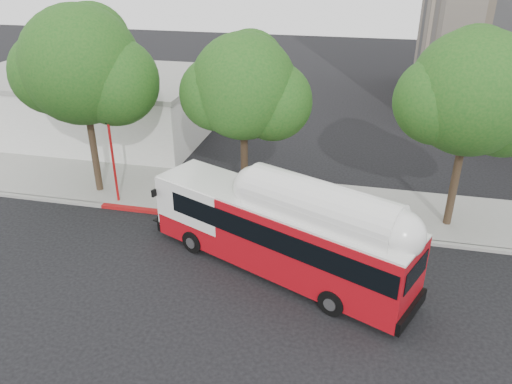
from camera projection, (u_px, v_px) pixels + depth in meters
ground at (233, 270)px, 20.61m from camera, size 120.00×120.00×0.00m
sidewalk at (265, 199)px, 26.26m from camera, size 60.00×5.00×0.15m
curb_strip at (254, 223)px, 23.99m from camera, size 60.00×0.30×0.15m
red_curb_segment at (195, 216)px, 24.58m from camera, size 10.00×0.32×0.16m
street_tree_left at (91, 70)px, 24.22m from camera, size 6.67×5.80×9.74m
street_tree_mid at (252, 91)px, 23.40m from camera, size 5.75×5.00×8.62m
street_tree_right at (482, 98)px, 21.08m from camera, size 6.21×5.40×9.18m
low_commercial_bldg at (91, 104)px, 34.66m from camera, size 16.20×10.20×4.25m
transit_bus at (279, 235)px, 19.92m from camera, size 11.92×6.85×3.58m
signal_pole at (113, 161)px, 24.97m from camera, size 0.13×0.44×4.63m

